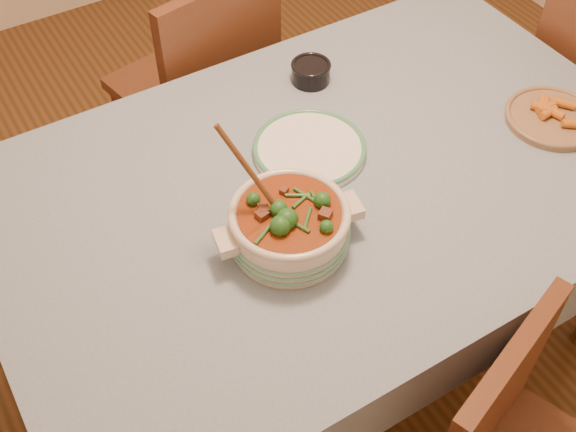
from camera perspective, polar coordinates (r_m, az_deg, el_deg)
The scene contains 7 objects.
floor at distance 2.36m, azimuth 2.60°, elevation -9.82°, with size 4.50×4.50×0.00m, color #452C13.
dining_table at distance 1.83m, azimuth 3.31°, elevation 1.18°, with size 1.68×1.08×0.76m.
stew_casserole at distance 1.57m, azimuth 0.09°, elevation -0.59°, with size 0.34×0.30×0.31m.
white_plate at distance 1.81m, azimuth 1.71°, elevation 5.36°, with size 0.33×0.33×0.03m.
condiment_bowl at distance 2.02m, azimuth 1.82°, elevation 11.38°, with size 0.11×0.11×0.06m.
fried_plate at distance 2.02m, azimuth 20.18°, elevation 7.40°, with size 0.30×0.30×0.04m.
chair_far at distance 2.41m, azimuth -6.59°, elevation 10.40°, with size 0.51×0.51×0.94m.
Camera 1 is at (-0.73, -1.00, 2.01)m, focal length 45.00 mm.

